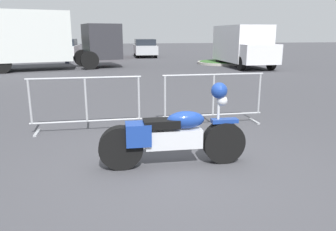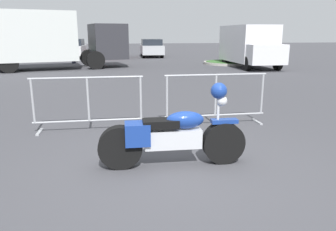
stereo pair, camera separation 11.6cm
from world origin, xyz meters
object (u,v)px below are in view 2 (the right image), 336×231
object	(u,v)px
crowd_barrier_near	(88,103)
parked_car_maroon	(113,48)
parked_car_green	(31,48)
pedestrian	(73,49)
delivery_van	(249,45)
crowd_barrier_far	(216,99)
parked_car_white	(73,48)
parked_car_silver	(152,48)
box_truck	(43,38)
motorcycle	(173,135)

from	to	relation	value
crowd_barrier_near	parked_car_maroon	xyz separation A→B (m)	(0.77, 20.24, 0.20)
parked_car_green	pedestrian	world-z (taller)	pedestrian
delivery_van	parked_car_maroon	size ratio (longest dim) A/B	1.12
crowd_barrier_near	crowd_barrier_far	distance (m)	2.58
parked_car_white	parked_car_maroon	bearing A→B (deg)	-92.56
parked_car_silver	pedestrian	size ratio (longest dim) A/B	2.52
box_truck	parked_car_maroon	size ratio (longest dim) A/B	1.79
crowd_barrier_far	pedestrian	xyz separation A→B (m)	(-4.42, 15.59, 0.37)
delivery_van	parked_car_white	distance (m)	13.99
parked_car_white	parked_car_maroon	size ratio (longest dim) A/B	0.98
parked_car_white	parked_car_silver	world-z (taller)	parked_car_white
parked_car_maroon	parked_car_silver	distance (m)	3.15
parked_car_green	parked_car_silver	xyz separation A→B (m)	(9.32, 0.18, -0.03)
delivery_van	box_truck	bearing A→B (deg)	-92.73
pedestrian	delivery_van	bearing A→B (deg)	23.60
parked_car_green	parked_car_silver	size ratio (longest dim) A/B	1.04
crowd_barrier_far	parked_car_green	world-z (taller)	parked_car_green
crowd_barrier_near	motorcycle	bearing A→B (deg)	-57.42
crowd_barrier_near	box_truck	size ratio (longest dim) A/B	0.27
delivery_van	parked_car_green	size ratio (longest dim) A/B	1.13
box_truck	delivery_van	bearing A→B (deg)	-16.81
crowd_barrier_near	parked_car_green	world-z (taller)	parked_car_green
delivery_van	parked_car_white	world-z (taller)	delivery_van
parked_car_maroon	pedestrian	bearing A→B (deg)	153.34
crowd_barrier_near	box_truck	world-z (taller)	box_truck
crowd_barrier_near	delivery_van	distance (m)	14.09
crowd_barrier_near	pedestrian	world-z (taller)	pedestrian
parked_car_green	parked_car_white	xyz separation A→B (m)	(3.11, -0.05, -0.01)
motorcycle	crowd_barrier_near	size ratio (longest dim) A/B	0.99
crowd_barrier_far	delivery_van	bearing A→B (deg)	63.54
parked_car_white	parked_car_maroon	world-z (taller)	parked_car_maroon
motorcycle	parked_car_maroon	world-z (taller)	parked_car_maroon
motorcycle	parked_car_silver	bearing A→B (deg)	85.70
parked_car_white	parked_car_silver	size ratio (longest dim) A/B	1.02
crowd_barrier_far	parked_car_maroon	bearing A→B (deg)	95.12
delivery_van	parked_car_maroon	bearing A→B (deg)	-139.42
box_truck	pedestrian	bearing A→B (deg)	59.52
crowd_barrier_far	delivery_van	world-z (taller)	delivery_van
parked_car_maroon	crowd_barrier_near	bearing A→B (deg)	-179.62
crowd_barrier_near	parked_car_silver	world-z (taller)	parked_car_silver
crowd_barrier_far	parked_car_white	distance (m)	21.10
parked_car_white	parked_car_maroon	distance (m)	3.12
parked_car_silver	pedestrian	distance (m)	7.70
motorcycle	parked_car_maroon	xyz separation A→B (m)	(-0.52, 22.26, 0.30)
motorcycle	delivery_van	xyz separation A→B (m)	(6.96, 13.41, 0.78)
motorcycle	parked_car_silver	size ratio (longest dim) A/B	0.50
box_truck	delivery_van	xyz separation A→B (m)	(11.17, -0.60, -0.39)
delivery_van	parked_car_green	bearing A→B (deg)	-123.47
parked_car_green	parked_car_white	world-z (taller)	parked_car_green
motorcycle	delivery_van	size ratio (longest dim) A/B	0.42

